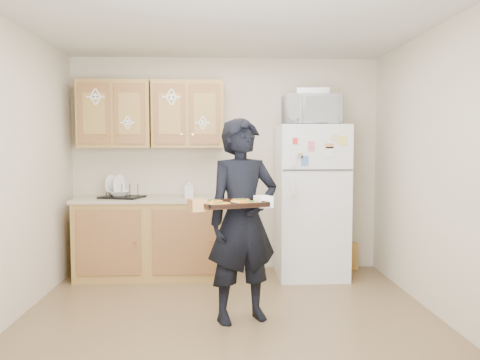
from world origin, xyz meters
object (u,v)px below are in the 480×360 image
at_px(person, 243,220).
at_px(dish_rack, 122,190).
at_px(microwave, 311,110).
at_px(refrigerator, 311,201).
at_px(baking_tray, 231,204).

height_order(person, dish_rack, person).
xyz_separation_m(microwave, dish_rack, (-2.08, 0.04, -0.88)).
height_order(refrigerator, microwave, microwave).
height_order(refrigerator, baking_tray, refrigerator).
bearing_deg(dish_rack, person, -46.08).
bearing_deg(microwave, baking_tray, -125.16).
relative_size(refrigerator, dish_rack, 3.94).
xyz_separation_m(refrigerator, baking_tray, (-0.94, -1.61, 0.17)).
relative_size(baking_tray, microwave, 0.83).
relative_size(microwave, dish_rack, 1.37).
relative_size(refrigerator, microwave, 2.88).
bearing_deg(refrigerator, dish_rack, -179.61).
relative_size(person, dish_rack, 3.93).
bearing_deg(dish_rack, refrigerator, 0.39).
xyz_separation_m(refrigerator, person, (-0.83, -1.33, -0.00)).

